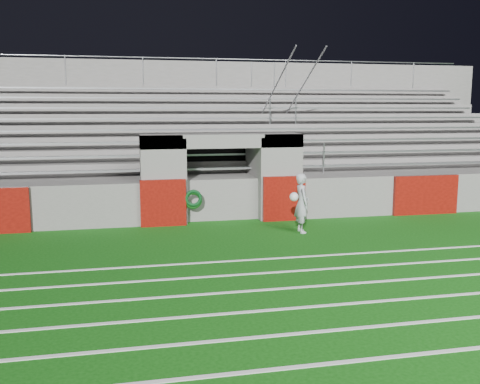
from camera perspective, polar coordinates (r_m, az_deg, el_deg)
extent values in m
plane|color=#0F4F0D|center=(12.97, 0.82, -6.03)|extent=(90.00, 90.00, 0.00)
cube|color=white|center=(7.59, 11.56, -17.29)|extent=(28.00, 0.09, 0.01)
cube|color=white|center=(8.43, 8.75, -14.47)|extent=(28.00, 0.09, 0.01)
cube|color=white|center=(9.30, 6.50, -12.15)|extent=(28.00, 0.09, 0.01)
cube|color=white|center=(10.20, 4.68, -10.21)|extent=(28.00, 0.09, 0.01)
cube|color=white|center=(11.11, 3.17, -8.58)|extent=(28.00, 0.09, 0.01)
cube|color=white|center=(12.04, 1.90, -7.20)|extent=(28.00, 0.09, 0.01)
cube|color=slate|center=(18.84, 21.94, -0.06)|extent=(10.60, 0.35, 1.25)
cube|color=slate|center=(15.88, -8.38, 1.40)|extent=(1.20, 1.00, 2.60)
cube|color=slate|center=(16.51, 4.19, 1.75)|extent=(1.20, 1.00, 2.60)
cube|color=black|center=(17.77, -2.95, 2.10)|extent=(2.60, 0.20, 2.50)
cube|color=slate|center=(16.53, -6.27, 1.56)|extent=(0.10, 2.20, 2.50)
cube|color=slate|center=(16.92, 1.50, 1.77)|extent=(0.10, 2.20, 2.50)
cube|color=slate|center=(16.00, -2.00, 5.50)|extent=(4.80, 1.00, 0.40)
cube|color=slate|center=(19.89, -3.95, 2.52)|extent=(26.00, 8.00, 0.20)
cube|color=slate|center=(19.97, -3.93, 0.74)|extent=(26.00, 8.00, 1.05)
cube|color=#590C07|center=(15.43, -8.19, -1.16)|extent=(1.30, 0.15, 1.35)
cube|color=#590C07|center=(16.07, 4.72, -0.70)|extent=(1.30, 0.15, 1.35)
cube|color=#590C07|center=(18.01, 19.18, -0.30)|extent=(2.20, 0.15, 1.25)
cube|color=gray|center=(16.98, -2.53, 2.54)|extent=(23.00, 0.28, 0.06)
cube|color=slate|center=(17.82, -2.99, 2.74)|extent=(24.00, 0.75, 0.38)
cube|color=gray|center=(17.68, -2.95, 4.02)|extent=(23.00, 0.28, 0.06)
cube|color=slate|center=(18.54, -3.37, 3.56)|extent=(24.00, 0.75, 0.76)
cube|color=gray|center=(18.39, -3.34, 5.39)|extent=(23.00, 0.28, 0.06)
cube|color=slate|center=(19.26, -3.72, 4.32)|extent=(24.00, 0.75, 1.14)
cube|color=gray|center=(19.12, -3.70, 6.66)|extent=(23.00, 0.28, 0.06)
cube|color=slate|center=(19.99, -4.05, 5.03)|extent=(24.00, 0.75, 1.52)
cube|color=gray|center=(19.85, -4.04, 7.83)|extent=(23.00, 0.28, 0.06)
cube|color=slate|center=(20.72, -4.35, 5.68)|extent=(24.00, 0.75, 1.90)
cube|color=gray|center=(20.59, -4.35, 8.92)|extent=(23.00, 0.28, 0.06)
cube|color=slate|center=(21.45, -4.63, 6.30)|extent=(24.00, 0.75, 2.28)
cube|color=gray|center=(21.33, -4.64, 9.94)|extent=(23.00, 0.28, 0.06)
cube|color=slate|center=(22.19, -4.90, 6.87)|extent=(24.00, 0.75, 2.66)
cube|color=gray|center=(22.09, -4.92, 10.88)|extent=(23.00, 0.28, 0.06)
cube|color=slate|center=(22.85, -5.12, 7.08)|extent=(26.00, 0.60, 5.29)
cylinder|color=#A5A8AD|center=(17.28, 5.83, 3.55)|extent=(0.05, 0.05, 1.00)
cylinder|color=#A5A8AD|center=(20.09, 3.23, 8.65)|extent=(0.05, 0.05, 1.00)
cylinder|color=#A5A8AD|center=(23.04, 1.23, 12.47)|extent=(0.05, 0.05, 1.00)
cylinder|color=#A5A8AD|center=(20.09, 3.24, 10.08)|extent=(0.05, 6.02, 3.08)
cylinder|color=#A5A8AD|center=(17.62, 8.93, 3.59)|extent=(0.05, 0.05, 1.00)
cylinder|color=#A5A8AD|center=(20.37, 5.97, 8.62)|extent=(0.05, 0.05, 1.00)
cylinder|color=#A5A8AD|center=(23.29, 3.68, 12.41)|extent=(0.05, 0.05, 1.00)
cylinder|color=#A5A8AD|center=(20.38, 5.99, 10.03)|extent=(0.05, 6.02, 3.08)
cylinder|color=#A5A8AD|center=(22.52, -18.13, 12.25)|extent=(0.05, 0.05, 1.10)
cylinder|color=#A5A8AD|center=(22.43, -10.30, 12.56)|extent=(0.05, 0.05, 1.10)
cylinder|color=#A5A8AD|center=(22.74, -2.54, 12.63)|extent=(0.05, 0.05, 1.10)
cylinder|color=#A5A8AD|center=(23.43, 4.89, 12.50)|extent=(0.05, 0.05, 1.10)
cylinder|color=#A5A8AD|center=(24.48, 11.77, 12.19)|extent=(0.05, 0.05, 1.10)
cylinder|color=#A5A8AD|center=(25.83, 18.00, 11.76)|extent=(0.05, 0.05, 1.10)
cylinder|color=#A5A8AD|center=(22.64, -5.12, 14.02)|extent=(24.00, 0.05, 0.05)
imported|color=#A5A8AE|center=(14.58, 6.61, -1.17)|extent=(0.40, 0.60, 1.62)
sphere|color=white|center=(14.26, 5.79, -0.51)|extent=(0.24, 0.24, 0.24)
torus|color=#0C3F0F|center=(15.50, -5.01, -0.88)|extent=(0.52, 0.10, 0.52)
torus|color=#0B3B18|center=(15.44, -4.99, -0.66)|extent=(0.50, 0.10, 0.50)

